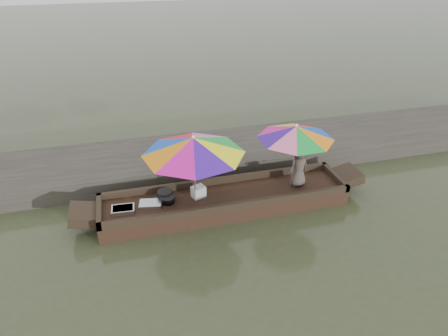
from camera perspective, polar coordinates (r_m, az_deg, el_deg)
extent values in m
plane|color=#343C24|center=(9.14, 0.16, -5.78)|extent=(80.00, 80.00, 0.00)
cube|color=#2D2B26|center=(10.84, -2.90, 1.75)|extent=(22.00, 2.20, 0.50)
cube|color=black|center=(9.04, 0.17, -4.87)|extent=(5.53, 1.20, 0.35)
cylinder|color=black|center=(8.90, -8.45, -3.80)|extent=(0.34, 0.34, 0.18)
cube|color=silver|center=(8.67, -14.22, -5.77)|extent=(0.49, 0.36, 0.09)
cube|color=silver|center=(8.76, -10.47, -5.03)|extent=(0.52, 0.41, 0.06)
cylinder|color=black|center=(8.76, -8.04, -4.51)|extent=(0.29, 0.29, 0.14)
cube|color=silver|center=(8.84, -3.68, -3.42)|extent=(0.34, 0.30, 0.26)
imported|color=#4E443D|center=(9.24, 10.66, 0.19)|extent=(0.52, 0.39, 0.97)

